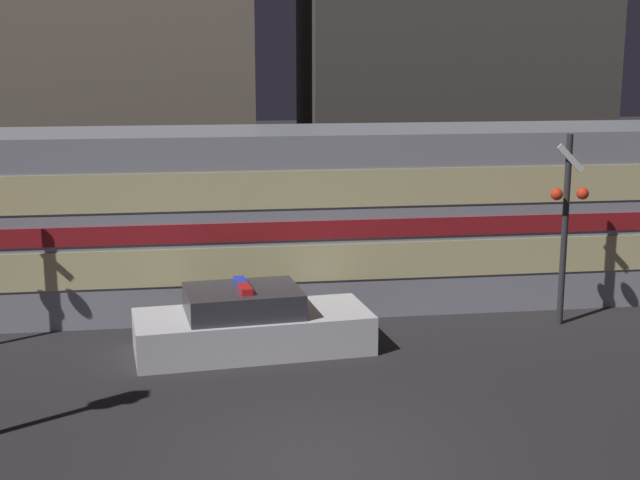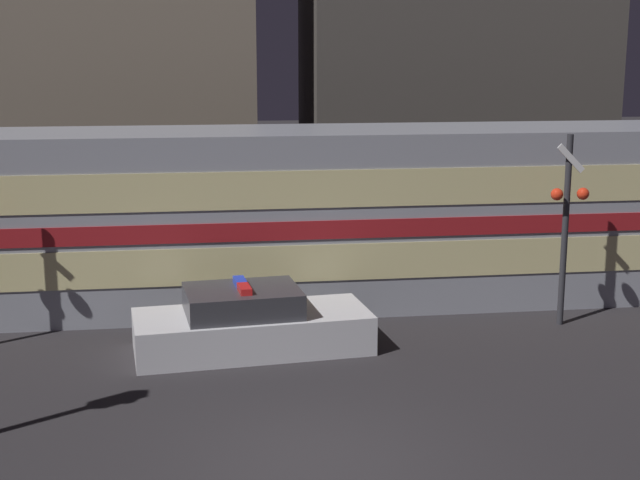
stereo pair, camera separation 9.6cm
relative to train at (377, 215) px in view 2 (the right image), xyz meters
The scene contains 6 objects.
ground_plane 8.47m from the train, 107.26° to the right, with size 120.00×120.00×0.00m, color #262326.
train is the anchor object (origin of this frame).
police_car 4.58m from the train, 133.24° to the right, with size 4.41×2.16×1.30m.
crossing_signal_near 4.13m from the train, 37.05° to the right, with size 0.77×0.32×3.82m.
building_left 10.64m from the train, 125.73° to the left, with size 7.37×4.52×10.86m.
building_center 9.78m from the train, 64.35° to the left, with size 9.16×4.49×8.26m.
Camera 2 is at (-1.43, -10.90, 5.38)m, focal length 50.00 mm.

